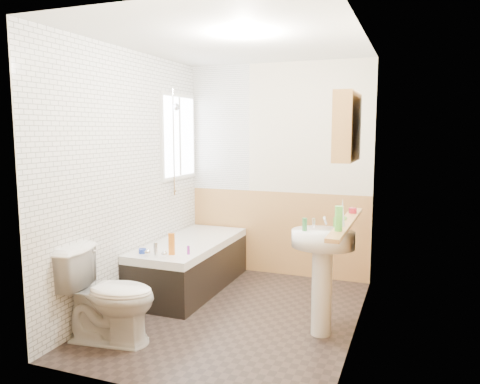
% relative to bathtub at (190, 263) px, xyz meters
% --- Properties ---
extents(floor, '(2.80, 2.80, 0.00)m').
position_rel_bathtub_xyz_m(floor, '(0.73, -0.54, -0.28)').
color(floor, black).
rests_on(floor, ground).
extents(ceiling, '(2.80, 2.80, 0.00)m').
position_rel_bathtub_xyz_m(ceiling, '(0.73, -0.54, 2.22)').
color(ceiling, white).
rests_on(ceiling, ground).
extents(wall_back, '(2.20, 0.02, 2.50)m').
position_rel_bathtub_xyz_m(wall_back, '(0.73, 0.87, 0.97)').
color(wall_back, beige).
rests_on(wall_back, ground).
extents(wall_front, '(2.20, 0.02, 2.50)m').
position_rel_bathtub_xyz_m(wall_front, '(0.73, -1.95, 0.97)').
color(wall_front, beige).
rests_on(wall_front, ground).
extents(wall_left, '(0.02, 2.80, 2.50)m').
position_rel_bathtub_xyz_m(wall_left, '(-0.38, -0.54, 0.97)').
color(wall_left, beige).
rests_on(wall_left, ground).
extents(wall_right, '(0.02, 2.80, 2.50)m').
position_rel_bathtub_xyz_m(wall_right, '(1.84, -0.54, 0.97)').
color(wall_right, beige).
rests_on(wall_right, ground).
extents(wainscot_right, '(0.01, 2.80, 1.00)m').
position_rel_bathtub_xyz_m(wainscot_right, '(1.82, -0.54, 0.22)').
color(wainscot_right, tan).
rests_on(wainscot_right, wall_right).
extents(wainscot_front, '(2.20, 0.01, 1.00)m').
position_rel_bathtub_xyz_m(wainscot_front, '(0.73, -1.93, 0.22)').
color(wainscot_front, tan).
rests_on(wainscot_front, wall_front).
extents(wainscot_back, '(2.20, 0.01, 1.00)m').
position_rel_bathtub_xyz_m(wainscot_back, '(0.73, 0.85, 0.22)').
color(wainscot_back, tan).
rests_on(wainscot_back, wall_back).
extents(tile_cladding_left, '(0.01, 2.80, 2.50)m').
position_rel_bathtub_xyz_m(tile_cladding_left, '(-0.36, -0.54, 0.97)').
color(tile_cladding_left, white).
rests_on(tile_cladding_left, wall_left).
extents(tile_return_back, '(0.75, 0.01, 1.50)m').
position_rel_bathtub_xyz_m(tile_return_back, '(0.00, 0.84, 1.47)').
color(tile_return_back, white).
rests_on(tile_return_back, wall_back).
extents(window, '(0.03, 0.79, 0.99)m').
position_rel_bathtub_xyz_m(window, '(-0.33, 0.41, 1.37)').
color(window, white).
rests_on(window, wall_left).
extents(bathtub, '(0.70, 1.63, 0.67)m').
position_rel_bathtub_xyz_m(bathtub, '(0.00, 0.00, 0.00)').
color(bathtub, black).
rests_on(bathtub, floor).
extents(shower_riser, '(0.10, 0.08, 1.20)m').
position_rel_bathtub_xyz_m(shower_riser, '(-0.31, 0.25, 1.41)').
color(shower_riser, silver).
rests_on(shower_riser, wall_left).
extents(toilet, '(0.84, 0.54, 0.78)m').
position_rel_bathtub_xyz_m(toilet, '(-0.03, -1.41, 0.11)').
color(toilet, white).
rests_on(toilet, floor).
extents(sink, '(0.53, 0.42, 1.01)m').
position_rel_bathtub_xyz_m(sink, '(1.57, -0.66, 0.36)').
color(sink, white).
rests_on(sink, floor).
extents(pine_shelf, '(0.10, 1.33, 0.03)m').
position_rel_bathtub_xyz_m(pine_shelf, '(1.77, -0.77, 0.72)').
color(pine_shelf, tan).
rests_on(pine_shelf, wall_right).
extents(medicine_cabinet, '(0.15, 0.60, 0.54)m').
position_rel_bathtub_xyz_m(medicine_cabinet, '(1.74, -0.69, 1.47)').
color(medicine_cabinet, tan).
rests_on(medicine_cabinet, wall_right).
extents(foam_can, '(0.07, 0.07, 0.18)m').
position_rel_bathtub_xyz_m(foam_can, '(1.77, -1.16, 0.83)').
color(foam_can, '#59C647').
rests_on(foam_can, pine_shelf).
extents(green_bottle, '(0.05, 0.05, 0.21)m').
position_rel_bathtub_xyz_m(green_bottle, '(1.77, -1.00, 0.84)').
color(green_bottle, silver).
rests_on(green_bottle, pine_shelf).
extents(black_jar, '(0.08, 0.08, 0.05)m').
position_rel_bathtub_xyz_m(black_jar, '(1.77, -0.39, 0.76)').
color(black_jar, maroon).
rests_on(black_jar, pine_shelf).
extents(soap_bottle, '(0.11, 0.21, 0.09)m').
position_rel_bathtub_xyz_m(soap_bottle, '(1.71, -0.71, 0.67)').
color(soap_bottle, '#59C647').
rests_on(soap_bottle, sink).
extents(clear_bottle, '(0.04, 0.04, 0.11)m').
position_rel_bathtub_xyz_m(clear_bottle, '(1.43, -0.72, 0.68)').
color(clear_bottle, '#388447').
rests_on(clear_bottle, sink).
extents(blue_gel, '(0.07, 0.05, 0.21)m').
position_rel_bathtub_xyz_m(blue_gel, '(0.10, -0.58, 0.36)').
color(blue_gel, orange).
rests_on(blue_gel, bathtub).
extents(cream_jar, '(0.10, 0.10, 0.05)m').
position_rel_bathtub_xyz_m(cream_jar, '(-0.20, -0.64, 0.28)').
color(cream_jar, '#19339E').
rests_on(cream_jar, bathtub).
extents(orange_bottle, '(0.03, 0.03, 0.08)m').
position_rel_bathtub_xyz_m(orange_bottle, '(0.24, -0.51, 0.30)').
color(orange_bottle, purple).
rests_on(orange_bottle, bathtub).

